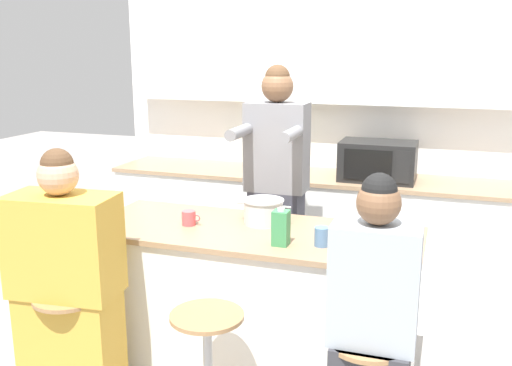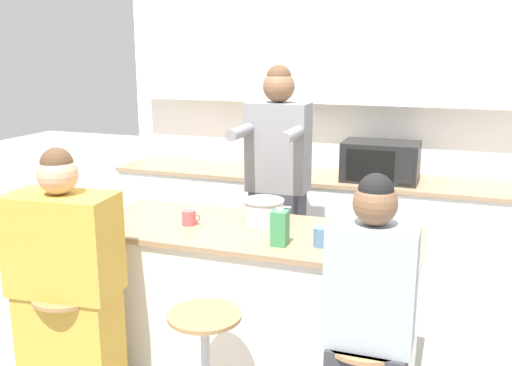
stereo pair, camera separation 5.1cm
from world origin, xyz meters
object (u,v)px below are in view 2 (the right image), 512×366
object	(u,v)px
cooking_pot	(264,211)
banana_bunch	(347,225)
coffee_cup_near	(189,218)
microwave	(381,161)
bar_stool_leftmost	(72,352)
juice_carton	(280,228)
fruit_bowl	(378,233)
person_cooking	(277,202)
potted_plant	(273,151)
kitchen_island	(252,303)
person_wrapped_blanket	(67,294)
coffee_cup_far	(321,237)
person_seated_near	(368,350)

from	to	relation	value
cooking_pot	banana_bunch	world-z (taller)	cooking_pot
coffee_cup_near	banana_bunch	bearing A→B (deg)	14.93
microwave	bar_stool_leftmost	bearing A→B (deg)	-121.87
banana_bunch	juice_carton	size ratio (longest dim) A/B	0.83
fruit_bowl	person_cooking	bearing A→B (deg)	143.25
coffee_cup_near	juice_carton	xyz separation A→B (m)	(0.59, -0.16, 0.05)
bar_stool_leftmost	banana_bunch	xyz separation A→B (m)	(1.24, 0.86, 0.57)
cooking_pot	potted_plant	size ratio (longest dim) A/B	1.09
kitchen_island	person_wrapped_blanket	distance (m)	1.01
fruit_bowl	juice_carton	bearing A→B (deg)	-150.35
person_cooking	person_wrapped_blanket	world-z (taller)	person_cooking
person_wrapped_blanket	fruit_bowl	bearing A→B (deg)	20.41
person_wrapped_blanket	coffee_cup_near	distance (m)	0.77
cooking_pot	juice_carton	world-z (taller)	juice_carton
fruit_bowl	potted_plant	xyz separation A→B (m)	(-1.01, 1.32, 0.15)
coffee_cup_far	juice_carton	distance (m)	0.21
coffee_cup_far	juice_carton	size ratio (longest dim) A/B	0.55
coffee_cup_near	potted_plant	bearing A→B (deg)	88.50
kitchen_island	banana_bunch	xyz separation A→B (m)	(0.50, 0.20, 0.46)
coffee_cup_far	potted_plant	xyz separation A→B (m)	(-0.76, 1.53, 0.14)
person_seated_near	potted_plant	xyz separation A→B (m)	(-1.09, 2.03, 0.44)
person_cooking	fruit_bowl	world-z (taller)	person_cooking
juice_carton	coffee_cup_near	bearing A→B (deg)	165.16
kitchen_island	person_cooking	size ratio (longest dim) A/B	1.04
bar_stool_leftmost	potted_plant	bearing A→B (deg)	78.68
potted_plant	coffee_cup_near	bearing A→B (deg)	-91.50
bar_stool_leftmost	banana_bunch	distance (m)	1.61
bar_stool_leftmost	person_seated_near	xyz separation A→B (m)	(1.50, 0.02, 0.29)
coffee_cup_far	person_wrapped_blanket	bearing A→B (deg)	-156.91
kitchen_island	microwave	distance (m)	1.57
bar_stool_leftmost	person_wrapped_blanket	distance (m)	0.31
kitchen_island	banana_bunch	size ratio (longest dim) A/B	11.33
fruit_bowl	juice_carton	distance (m)	0.53
kitchen_island	fruit_bowl	xyz separation A→B (m)	(0.68, 0.07, 0.48)
kitchen_island	microwave	xyz separation A→B (m)	(0.51, 1.36, 0.61)
banana_bunch	cooking_pot	bearing A→B (deg)	-172.16
person_wrapped_blanket	fruit_bowl	size ratio (longest dim) A/B	5.96
kitchen_island	bar_stool_leftmost	size ratio (longest dim) A/B	2.75
coffee_cup_far	banana_bunch	bearing A→B (deg)	77.98
coffee_cup_far	person_cooking	bearing A→B (deg)	122.12
person_cooking	banana_bunch	distance (m)	0.68
coffee_cup_far	potted_plant	size ratio (longest dim) A/B	0.36
coffee_cup_far	potted_plant	bearing A→B (deg)	116.32
coffee_cup_near	banana_bunch	size ratio (longest dim) A/B	0.68
cooking_pot	fruit_bowl	distance (m)	0.66
person_cooking	potted_plant	size ratio (longest dim) A/B	6.00
coffee_cup_near	person_cooking	bearing A→B (deg)	63.37
fruit_bowl	potted_plant	bearing A→B (deg)	127.43
fruit_bowl	coffee_cup_near	bearing A→B (deg)	-174.35
bar_stool_leftmost	fruit_bowl	bearing A→B (deg)	27.24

